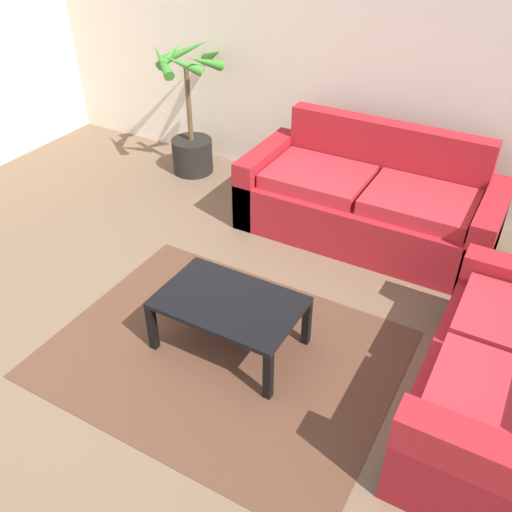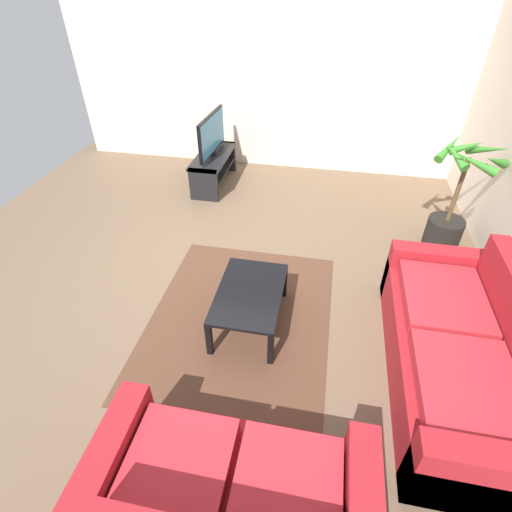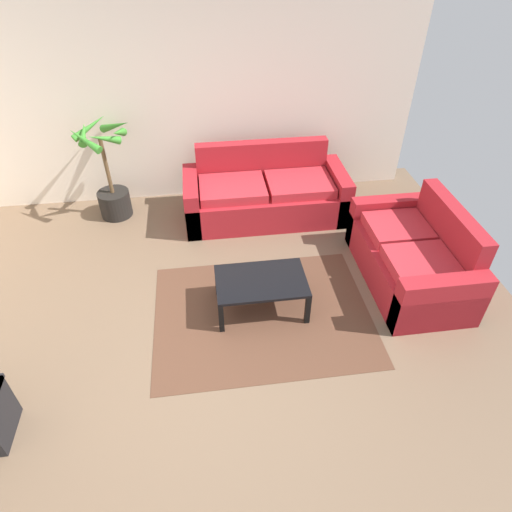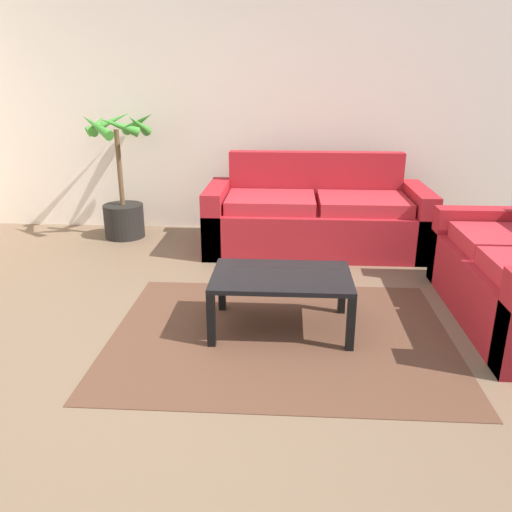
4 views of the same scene
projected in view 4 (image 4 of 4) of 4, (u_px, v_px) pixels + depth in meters
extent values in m
plane|color=brown|center=(179.00, 369.00, 2.96)|extent=(6.60, 6.60, 0.00)
cube|color=beige|center=(231.00, 103.00, 5.35)|extent=(6.00, 0.06, 2.70)
cube|color=maroon|center=(315.00, 229.00, 4.96)|extent=(2.10, 0.90, 0.42)
cube|color=maroon|center=(315.00, 176.00, 5.16)|extent=(1.74, 0.16, 0.48)
cube|color=maroon|center=(217.00, 217.00, 4.99)|extent=(0.18, 0.90, 0.62)
cube|color=maroon|center=(417.00, 220.00, 4.87)|extent=(0.18, 0.90, 0.62)
cube|color=#B8272F|center=(271.00, 202.00, 4.85)|extent=(0.83, 0.66, 0.12)
cube|color=#B8272F|center=(363.00, 203.00, 4.80)|extent=(0.83, 0.66, 0.12)
cube|color=maroon|center=(489.00, 246.00, 4.14)|extent=(0.90, 0.18, 0.62)
cube|color=#B8272F|center=(506.00, 241.00, 3.71)|extent=(0.66, 0.58, 0.12)
cube|color=black|center=(282.00, 277.00, 3.33)|extent=(0.91, 0.58, 0.03)
cube|color=black|center=(211.00, 320.00, 3.16)|extent=(0.05, 0.05, 0.36)
cube|color=black|center=(351.00, 324.00, 3.11)|extent=(0.05, 0.05, 0.36)
cube|color=black|center=(222.00, 287.00, 3.67)|extent=(0.05, 0.05, 0.36)
cube|color=black|center=(342.00, 290.00, 3.62)|extent=(0.05, 0.05, 0.36)
cube|color=#513323|center=(280.00, 334.00, 3.35)|extent=(2.20, 1.70, 0.01)
cylinder|color=black|center=(124.00, 221.00, 5.37)|extent=(0.41, 0.41, 0.35)
cylinder|color=brown|center=(120.00, 168.00, 5.19)|extent=(0.05, 0.05, 0.76)
cone|color=#368529|center=(138.00, 124.00, 5.02)|extent=(0.14, 0.48, 0.26)
cone|color=#368529|center=(138.00, 123.00, 5.23)|extent=(0.46, 0.42, 0.28)
cone|color=#368529|center=(109.00, 122.00, 5.24)|extent=(0.45, 0.36, 0.27)
cone|color=#368529|center=(98.00, 124.00, 5.06)|extent=(0.11, 0.36, 0.22)
cone|color=#368529|center=(96.00, 126.00, 4.88)|extent=(0.43, 0.35, 0.26)
cone|color=#368529|center=(119.00, 126.00, 4.89)|extent=(0.39, 0.27, 0.23)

